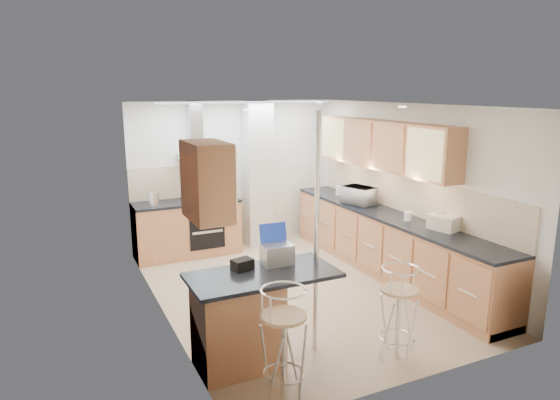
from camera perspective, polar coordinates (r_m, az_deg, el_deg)
name	(u,v)px	position (r m, az deg, el deg)	size (l,w,h in m)	color
ground	(297,290)	(6.95, 1.92, -10.27)	(4.80, 4.80, 0.00)	tan
room_shell	(306,174)	(6.98, 2.97, 3.04)	(3.64, 4.84, 2.51)	silver
right_counter	(387,244)	(7.55, 12.16, -4.93)	(0.63, 4.40, 0.92)	#B87649
back_counter	(187,228)	(8.34, -10.57, -3.17)	(1.70, 0.63, 0.92)	#B87649
peninsula	(263,317)	(5.12, -1.93, -13.21)	(1.47, 0.72, 0.94)	#B87649
microwave	(359,196)	(7.92, 9.05, 0.50)	(0.50, 0.34, 0.28)	white
laptop	(277,254)	(5.14, -0.32, -6.23)	(0.31, 0.23, 0.21)	#969A9D
bag	(242,264)	(5.01, -4.33, -7.36)	(0.20, 0.15, 0.11)	black
bar_stool_near	(283,344)	(4.54, 0.39, -16.11)	(0.43, 0.43, 1.05)	tan
bar_stool_end	(398,313)	(5.30, 13.36, -12.43)	(0.40, 0.40, 0.98)	tan
jar_a	(373,199)	(7.95, 10.60, 0.17)	(0.12, 0.12, 0.19)	white
jar_b	(339,190)	(8.58, 6.77, 1.10)	(0.11, 0.11, 0.16)	white
jar_c	(441,220)	(6.89, 17.87, -2.17)	(0.14, 0.14, 0.19)	#AFA98C
jar_d	(408,216)	(7.09, 14.40, -1.81)	(0.10, 0.10, 0.13)	white
bread_bin	(445,222)	(6.78, 18.30, -2.44)	(0.29, 0.36, 0.19)	white
kettle	(154,199)	(7.97, -14.24, 0.11)	(0.16, 0.16, 0.22)	silver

